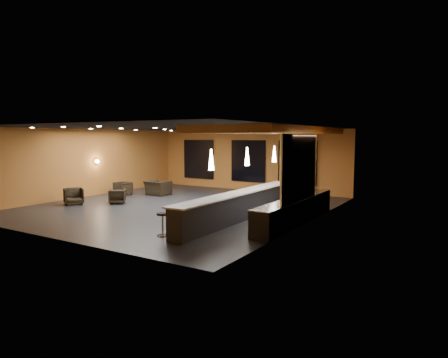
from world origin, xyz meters
The scene contains 34 objects.
floor centered at (0.00, 0.00, -0.05)m, with size 12.00×13.00×0.10m, color black.
ceiling centered at (0.00, 0.00, 3.55)m, with size 12.00×13.00×0.10m, color black.
wall_back centered at (0.00, 6.55, 1.75)m, with size 12.00×0.10×3.50m, color #A76025.
wall_front centered at (0.00, -6.55, 1.75)m, with size 12.00×0.10×3.50m, color #A76025.
wall_left centered at (-6.05, 0.00, 1.75)m, with size 0.10×13.00×3.50m, color #A76025.
wall_right centered at (6.05, 0.00, 1.75)m, with size 0.10×13.00×3.50m, color #A76025.
wood_soffit centered at (4.00, 1.00, 3.36)m, with size 3.60×8.00×0.28m, color #965F2B.
window_left centered at (-3.50, 6.44, 1.70)m, with size 2.20×0.06×2.40m, color black.
window_center centered at (0.00, 6.44, 1.70)m, with size 2.20×0.06×2.40m, color black.
window_right centered at (3.00, 6.44, 1.70)m, with size 2.20×0.06×2.40m, color black.
tile_backsplash centered at (5.96, -1.00, 2.00)m, with size 0.06×3.20×2.40m, color white.
bar_counter centered at (3.65, -1.00, 0.50)m, with size 0.60×8.00×1.00m, color black.
bar_top centered at (3.65, -1.00, 1.02)m, with size 0.78×8.10×0.05m, color beige.
prep_counter centered at (5.65, -0.50, 0.43)m, with size 0.70×6.00×0.86m, color black.
prep_top centered at (5.65, -0.50, 0.89)m, with size 0.72×6.00×0.03m, color silver.
wall_shelf_lower centered at (5.82, -1.20, 1.60)m, with size 0.30×1.50×0.03m, color silver.
wall_shelf_upper centered at (5.82, -1.20, 2.05)m, with size 0.30×1.50×0.03m, color silver.
column centered at (3.65, 3.60, 1.75)m, with size 0.60×0.60×3.50m, color olive.
wall_sconce centered at (-5.88, 0.50, 1.80)m, with size 0.22×0.22×0.22m, color #FFE5B2.
pendant_0 centered at (3.65, -3.00, 2.35)m, with size 0.20×0.20×0.70m, color white.
pendant_1 centered at (3.65, -0.50, 2.35)m, with size 0.20×0.20×0.70m, color white.
pendant_2 centered at (3.65, 2.00, 2.35)m, with size 0.20×0.20×0.70m, color white.
staff_a centered at (4.47, 1.92, 0.81)m, with size 0.59×0.39×1.62m, color black.
staff_b centered at (5.04, 2.14, 0.77)m, with size 0.75×0.58×1.54m, color black.
staff_c centered at (5.25, 1.77, 0.80)m, with size 0.79×0.51×1.61m, color black.
armchair_a centered at (-4.49, -2.12, 0.38)m, with size 0.81×0.83×0.76m, color black.
armchair_b centered at (-2.99, -0.88, 0.34)m, with size 0.72×0.74×0.68m, color black.
armchair_c centered at (-4.73, 1.18, 0.36)m, with size 0.76×0.78×0.71m, color black.
armchair_d centered at (-3.16, 2.17, 0.39)m, with size 1.19×1.04×0.77m, color black.
bar_stool_0 centered at (2.81, -4.51, 0.47)m, with size 0.37×0.37×0.74m.
bar_stool_1 centered at (2.87, -2.63, 0.46)m, with size 0.37×0.37×0.72m.
bar_stool_2 centered at (2.74, -1.12, 0.48)m, with size 0.38×0.38×0.75m.
bar_stool_3 centered at (2.93, 0.69, 0.51)m, with size 0.40×0.40×0.79m.
bar_stool_4 centered at (2.72, 2.45, 0.49)m, with size 0.39×0.39×0.77m.
Camera 1 is at (10.85, -13.96, 3.11)m, focal length 32.00 mm.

